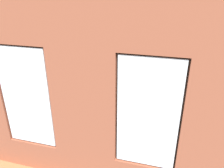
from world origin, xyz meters
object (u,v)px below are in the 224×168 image
at_px(coffee_table, 108,99).
at_px(potted_plant_beside_window_right, 15,117).
at_px(cup_ceramic, 108,96).
at_px(potted_plant_between_couches, 165,132).
at_px(table_plant_small, 110,96).
at_px(remote_silver, 93,97).
at_px(couch_left, 213,115).
at_px(candle_jar, 103,93).
at_px(media_console, 24,99).
at_px(potted_plant_mid_room_small, 162,93).
at_px(potted_plant_foreground_right, 67,63).
at_px(potted_plant_near_tv, 18,105).
at_px(potted_plant_corner_near_left, 210,80).
at_px(tv_flatscreen, 21,80).
at_px(papasan_chair, 131,78).
at_px(potted_plant_by_left_couch, 194,91).
at_px(couch_by_window, 95,142).

height_order(coffee_table, potted_plant_beside_window_right, potted_plant_beside_window_right).
bearing_deg(cup_ceramic, potted_plant_between_couches, 132.40).
distance_m(table_plant_small, remote_silver, 0.51).
bearing_deg(couch_left, candle_jar, -94.42).
relative_size(media_console, potted_plant_beside_window_right, 0.88).
bearing_deg(potted_plant_mid_room_small, potted_plant_beside_window_right, 43.33).
height_order(cup_ceramic, potted_plant_between_couches, potted_plant_between_couches).
xyz_separation_m(potted_plant_foreground_right, potted_plant_near_tv, (-0.25, 3.34, -0.07)).
height_order(media_console, potted_plant_between_couches, potted_plant_between_couches).
distance_m(remote_silver, potted_plant_mid_room_small, 2.23).
xyz_separation_m(candle_jar, table_plant_small, (-0.27, 0.24, 0.06)).
xyz_separation_m(couch_left, potted_plant_corner_near_left, (-0.15, -2.04, 0.20)).
bearing_deg(media_console, cup_ceramic, -168.92).
height_order(remote_silver, potted_plant_near_tv, potted_plant_near_tv).
relative_size(cup_ceramic, tv_flatscreen, 0.08).
bearing_deg(papasan_chair, coffee_table, 76.06).
height_order(potted_plant_foreground_right, potted_plant_beside_window_right, potted_plant_foreground_right).
xyz_separation_m(candle_jar, potted_plant_foreground_right, (2.10, -1.80, 0.21)).
bearing_deg(tv_flatscreen, coffee_table, -168.98).
height_order(couch_left, potted_plant_mid_room_small, couch_left).
bearing_deg(papasan_chair, potted_plant_foreground_right, -6.32).
bearing_deg(potted_plant_by_left_couch, potted_plant_beside_window_right, 39.57).
height_order(papasan_chair, potted_plant_mid_room_small, papasan_chair).
bearing_deg(potted_plant_beside_window_right, potted_plant_between_couches, -177.38).
xyz_separation_m(coffee_table, potted_plant_mid_room_small, (-1.55, -0.93, -0.05)).
bearing_deg(papasan_chair, cup_ceramic, 76.06).
xyz_separation_m(media_console, potted_plant_near_tv, (-0.55, 0.93, 0.37)).
distance_m(cup_ceramic, tv_flatscreen, 2.65).
bearing_deg(media_console, potted_plant_near_tv, 120.93).
bearing_deg(potted_plant_foreground_right, potted_plant_mid_room_small, 165.61).
distance_m(media_console, potted_plant_between_couches, 4.57).
bearing_deg(tv_flatscreen, potted_plant_beside_window_right, 121.99).
bearing_deg(tv_flatscreen, papasan_chair, -144.61).
bearing_deg(potted_plant_by_left_couch, table_plant_small, 31.63).
height_order(cup_ceramic, media_console, cup_ceramic).
height_order(cup_ceramic, candle_jar, candle_jar).
xyz_separation_m(couch_by_window, potted_plant_corner_near_left, (-2.79, -3.92, 0.20)).
relative_size(media_console, potted_plant_corner_near_left, 0.75).
distance_m(potted_plant_beside_window_right, potted_plant_mid_room_small, 4.36).
bearing_deg(couch_by_window, potted_plant_mid_room_small, -113.60).
relative_size(couch_left, potted_plant_between_couches, 1.31).
relative_size(candle_jar, potted_plant_mid_room_small, 0.23).
bearing_deg(remote_silver, couch_left, -47.84).
height_order(remote_silver, potted_plant_corner_near_left, potted_plant_corner_near_left).
bearing_deg(remote_silver, candle_jar, -2.91).
xyz_separation_m(potted_plant_between_couches, potted_plant_foreground_right, (4.00, -3.81, -0.16)).
bearing_deg(coffee_table, remote_silver, 18.18).
relative_size(remote_silver, papasan_chair, 0.16).
bearing_deg(cup_ceramic, couch_left, 178.55).
height_order(candle_jar, potted_plant_near_tv, potted_plant_near_tv).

